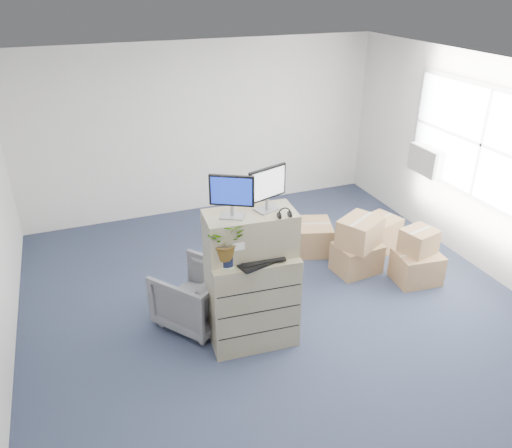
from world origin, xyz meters
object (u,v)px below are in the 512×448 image
(monitor_right, at_px, (267,187))
(water_bottle, at_px, (259,240))
(potted_plant, at_px, (226,245))
(monitor_left, at_px, (232,194))
(keyboard, at_px, (261,261))
(office_chair, at_px, (195,293))
(filing_cabinet_lower, at_px, (252,298))

(monitor_right, xyz_separation_m, water_bottle, (-0.08, 0.01, -0.60))
(monitor_right, xyz_separation_m, potted_plant, (-0.50, -0.15, -0.49))
(monitor_left, xyz_separation_m, monitor_right, (0.38, 0.02, 0.01))
(keyboard, xyz_separation_m, water_bottle, (0.07, 0.23, 0.11))
(water_bottle, distance_m, office_chair, 1.12)
(keyboard, bearing_deg, water_bottle, 58.56)
(filing_cabinet_lower, bearing_deg, office_chair, 138.35)
(monitor_left, xyz_separation_m, office_chair, (-0.32, 0.49, -1.40))
(potted_plant, xyz_separation_m, office_chair, (-0.20, 0.62, -0.92))
(keyboard, xyz_separation_m, office_chair, (-0.55, 0.69, -0.70))
(monitor_right, relative_size, keyboard, 0.89)
(monitor_right, bearing_deg, keyboard, -143.20)
(filing_cabinet_lower, relative_size, water_bottle, 4.33)
(water_bottle, bearing_deg, office_chair, 143.36)
(keyboard, distance_m, potted_plant, 0.42)
(filing_cabinet_lower, xyz_separation_m, water_bottle, (0.11, 0.07, 0.67))
(monitor_right, height_order, water_bottle, monitor_right)
(keyboard, height_order, water_bottle, water_bottle)
(keyboard, distance_m, water_bottle, 0.26)
(filing_cabinet_lower, height_order, monitor_right, monitor_right)
(filing_cabinet_lower, height_order, potted_plant, potted_plant)
(water_bottle, bearing_deg, keyboard, -106.48)
(keyboard, xyz_separation_m, potted_plant, (-0.35, 0.07, 0.22))
(monitor_left, bearing_deg, office_chair, 151.77)
(filing_cabinet_lower, xyz_separation_m, keyboard, (0.04, -0.16, 0.56))
(monitor_right, xyz_separation_m, keyboard, (-0.15, -0.22, -0.71))
(water_bottle, height_order, potted_plant, potted_plant)
(monitor_right, bearing_deg, office_chair, 126.99)
(potted_plant, bearing_deg, monitor_left, 47.75)
(filing_cabinet_lower, bearing_deg, potted_plant, -159.16)
(monitor_left, height_order, water_bottle, monitor_left)
(monitor_left, height_order, office_chair, monitor_left)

